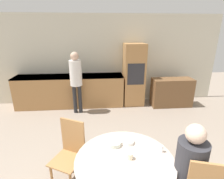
# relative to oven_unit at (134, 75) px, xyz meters

# --- Properties ---
(wall_back) EXTENTS (6.90, 0.05, 2.60)m
(wall_back) POSITION_rel_oven_unit_xyz_m (-0.80, 0.34, 0.40)
(wall_back) COLOR beige
(wall_back) RESTS_ON ground_plane
(kitchen_counter) EXTENTS (3.06, 0.60, 0.92)m
(kitchen_counter) POSITION_rel_oven_unit_xyz_m (-1.87, -0.01, -0.43)
(kitchen_counter) COLOR #AD7A47
(kitchen_counter) RESTS_ON ground_plane
(oven_unit) EXTENTS (0.59, 0.59, 1.80)m
(oven_unit) POSITION_rel_oven_unit_xyz_m (0.00, 0.00, 0.00)
(oven_unit) COLOR #AD7A47
(oven_unit) RESTS_ON ground_plane
(sideboard) EXTENTS (1.16, 0.45, 0.83)m
(sideboard) POSITION_rel_oven_unit_xyz_m (1.10, -0.26, -0.49)
(sideboard) COLOR brown
(sideboard) RESTS_ON ground_plane
(dining_table) EXTENTS (1.17, 1.17, 0.72)m
(dining_table) POSITION_rel_oven_unit_xyz_m (-0.77, -3.27, -0.40)
(dining_table) COLOR brown
(dining_table) RESTS_ON ground_plane
(chair_far_left) EXTENTS (0.54, 0.54, 0.97)m
(chair_far_left) POSITION_rel_oven_unit_xyz_m (-1.48, -2.79, -0.37)
(chair_far_left) COLOR #AD7A47
(chair_far_left) RESTS_ON ground_plane
(person_seated) EXTENTS (0.32, 0.39, 1.26)m
(person_seated) POSITION_rel_oven_unit_xyz_m (-0.08, -3.49, -0.17)
(person_seated) COLOR #262628
(person_seated) RESTS_ON ground_plane
(person_standing) EXTENTS (0.31, 0.31, 1.65)m
(person_standing) POSITION_rel_oven_unit_xyz_m (-1.62, -0.50, 0.13)
(person_standing) COLOR #262628
(person_standing) RESTS_ON ground_plane
(cup) EXTENTS (0.07, 0.07, 0.08)m
(cup) POSITION_rel_oven_unit_xyz_m (-0.71, -3.27, -0.14)
(cup) COLOR beige
(cup) RESTS_ON dining_table
(bowl_near) EXTENTS (0.17, 0.17, 0.05)m
(bowl_near) POSITION_rel_oven_unit_xyz_m (-0.87, -3.00, -0.15)
(bowl_near) COLOR silver
(bowl_near) RESTS_ON dining_table
(bowl_centre) EXTENTS (0.15, 0.15, 0.04)m
(bowl_centre) POSITION_rel_oven_unit_xyz_m (-0.68, -2.97, -0.16)
(bowl_centre) COLOR white
(bowl_centre) RESTS_ON dining_table
(salt_shaker) EXTENTS (0.03, 0.03, 0.09)m
(salt_shaker) POSITION_rel_oven_unit_xyz_m (-0.29, -3.18, -0.14)
(salt_shaker) COLOR white
(salt_shaker) RESTS_ON dining_table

